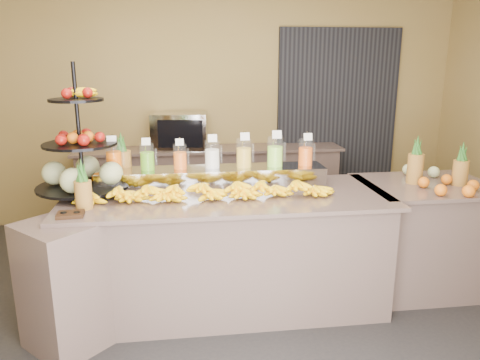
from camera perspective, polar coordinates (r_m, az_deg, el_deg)
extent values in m
plane|color=black|center=(3.72, -0.94, -17.04)|extent=(6.00, 6.00, 0.00)
cube|color=olive|center=(5.69, -3.96, 9.09)|extent=(6.00, 0.02, 2.80)
cube|color=black|center=(5.98, 11.72, 7.17)|extent=(1.50, 0.06, 2.20)
cube|color=gray|center=(3.77, -1.50, -8.82)|extent=(2.40, 0.90, 0.90)
cube|color=gray|center=(3.61, -1.55, -2.04)|extent=(2.50, 1.00, 0.03)
cube|color=gray|center=(3.48, -20.34, -11.89)|extent=(0.71, 0.71, 0.90)
cube|color=gray|center=(4.36, 21.30, -6.53)|extent=(1.00, 0.80, 0.90)
cube|color=gray|center=(4.22, 21.89, -0.63)|extent=(1.08, 0.88, 0.03)
cube|color=gray|center=(5.61, -3.62, -0.87)|extent=(3.00, 0.50, 0.90)
cube|color=gray|center=(5.50, -3.69, 3.80)|extent=(3.10, 0.55, 0.03)
cube|color=gray|center=(3.85, -3.37, 0.39)|extent=(1.85, 0.30, 0.15)
cylinder|color=silver|center=(3.83, -15.14, 2.75)|extent=(0.13, 0.13, 0.23)
cylinder|color=#E25600|center=(3.84, -15.10, 2.22)|extent=(0.12, 0.12, 0.16)
cylinder|color=gray|center=(3.83, -15.40, 3.53)|extent=(0.01, 0.01, 0.27)
cube|color=white|center=(3.75, -15.40, 4.75)|extent=(0.07, 0.02, 0.06)
cylinder|color=silver|center=(3.81, -11.25, 2.77)|extent=(0.12, 0.12, 0.21)
cylinder|color=#52A117|center=(3.81, -11.22, 2.27)|extent=(0.11, 0.11, 0.14)
cylinder|color=gray|center=(3.81, -11.49, 3.50)|extent=(0.01, 0.01, 0.25)
cube|color=white|center=(3.73, -11.40, 4.62)|extent=(0.07, 0.02, 0.06)
cylinder|color=silver|center=(3.80, -7.33, 2.83)|extent=(0.11, 0.11, 0.20)
cylinder|color=orange|center=(3.81, -7.31, 2.36)|extent=(0.10, 0.10, 0.14)
cylinder|color=gray|center=(3.80, -7.56, 3.53)|extent=(0.01, 0.01, 0.24)
cube|color=white|center=(3.73, -7.38, 4.61)|extent=(0.06, 0.02, 0.06)
cylinder|color=silver|center=(3.81, -3.41, 3.13)|extent=(0.12, 0.12, 0.23)
cylinder|color=silver|center=(3.81, -3.40, 2.60)|extent=(0.11, 0.11, 0.15)
cylinder|color=gray|center=(3.80, -3.66, 3.91)|extent=(0.01, 0.01, 0.27)
cube|color=white|center=(3.72, -3.38, 5.11)|extent=(0.07, 0.02, 0.06)
cylinder|color=silver|center=(3.83, 0.47, 3.29)|extent=(0.13, 0.13, 0.23)
cylinder|color=gold|center=(3.84, 0.47, 2.75)|extent=(0.12, 0.12, 0.16)
cylinder|color=gray|center=(3.83, 0.22, 4.09)|extent=(0.01, 0.01, 0.27)
cube|color=white|center=(3.75, 0.60, 5.33)|extent=(0.07, 0.02, 0.06)
cylinder|color=silver|center=(3.88, 4.29, 3.45)|extent=(0.13, 0.13, 0.24)
cylinder|color=#91E042|center=(3.88, 4.28, 2.89)|extent=(0.12, 0.12, 0.16)
cylinder|color=gray|center=(3.87, 4.04, 4.27)|extent=(0.01, 0.01, 0.29)
cube|color=white|center=(3.79, 4.52, 5.55)|extent=(0.08, 0.02, 0.07)
cylinder|color=silver|center=(3.94, 8.00, 3.36)|extent=(0.12, 0.12, 0.22)
cylinder|color=#EA570E|center=(3.95, 7.98, 2.87)|extent=(0.11, 0.11, 0.15)
cylinder|color=gray|center=(3.93, 7.78, 4.10)|extent=(0.01, 0.01, 0.26)
cube|color=white|center=(3.86, 8.29, 5.23)|extent=(0.07, 0.02, 0.06)
ellipsoid|color=yellow|center=(3.59, -17.59, -1.81)|extent=(0.23, 0.17, 0.10)
ellipsoid|color=yellow|center=(3.55, -13.16, -1.68)|extent=(0.23, 0.17, 0.10)
ellipsoid|color=yellow|center=(3.53, -8.67, -1.53)|extent=(0.23, 0.17, 0.10)
ellipsoid|color=yellow|center=(3.54, -4.15, -1.38)|extent=(0.23, 0.17, 0.10)
ellipsoid|color=yellow|center=(3.56, 0.32, -1.22)|extent=(0.23, 0.17, 0.10)
ellipsoid|color=yellow|center=(3.61, 4.71, -1.06)|extent=(0.23, 0.17, 0.10)
ellipsoid|color=yellow|center=(3.68, 8.95, -0.89)|extent=(0.23, 0.17, 0.10)
ellipsoid|color=yellow|center=(3.55, -15.02, -0.69)|extent=(0.19, 0.15, 0.09)
ellipsoid|color=yellow|center=(3.52, -11.42, -0.58)|extent=(0.19, 0.15, 0.09)
ellipsoid|color=yellow|center=(3.51, -7.80, -0.46)|extent=(0.19, 0.15, 0.09)
ellipsoid|color=yellow|center=(3.52, -4.17, -0.33)|extent=(0.19, 0.15, 0.09)
ellipsoid|color=yellow|center=(3.54, -0.57, -0.21)|extent=(0.19, 0.15, 0.09)
ellipsoid|color=yellow|center=(3.57, 2.98, -0.09)|extent=(0.19, 0.15, 0.09)
ellipsoid|color=yellow|center=(3.62, 6.46, 0.03)|extent=(0.19, 0.15, 0.09)
cylinder|color=black|center=(3.75, -19.07, 5.83)|extent=(0.04, 0.04, 1.00)
cylinder|color=black|center=(3.83, -18.52, -0.72)|extent=(0.83, 0.83, 0.02)
cylinder|color=black|center=(3.76, -18.93, 4.17)|extent=(0.65, 0.65, 0.02)
cylinder|color=black|center=(3.72, -19.36, 9.20)|extent=(0.47, 0.47, 0.02)
sphere|color=#B3BE82|center=(3.77, -15.34, 0.91)|extent=(0.19, 0.19, 0.19)
sphere|color=maroon|center=(3.73, -16.65, 5.10)|extent=(0.09, 0.09, 0.09)
sphere|color=#E65C14|center=(3.84, -20.21, 0.09)|extent=(0.10, 0.10, 0.10)
cube|color=black|center=(3.32, -19.97, -3.97)|extent=(0.18, 0.14, 0.03)
cylinder|color=brown|center=(3.43, -18.53, -1.73)|extent=(0.12, 0.12, 0.20)
cone|color=#25501A|center=(3.39, -18.77, 1.19)|extent=(0.06, 0.06, 0.16)
cylinder|color=brown|center=(4.01, -14.12, 1.50)|extent=(0.15, 0.15, 0.28)
cone|color=#25501A|center=(3.97, -14.31, 4.58)|extent=(0.08, 0.08, 0.16)
cylinder|color=brown|center=(4.18, 20.57, 1.31)|extent=(0.14, 0.14, 0.25)
cylinder|color=brown|center=(4.27, 25.26, 0.81)|extent=(0.12, 0.12, 0.21)
ellipsoid|color=#E65C14|center=(4.05, 24.11, -0.57)|extent=(0.37, 0.25, 0.09)
cube|color=gray|center=(5.45, -7.32, 5.97)|extent=(0.67, 0.50, 0.41)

